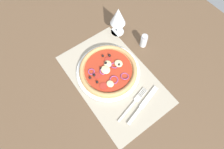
{
  "coord_description": "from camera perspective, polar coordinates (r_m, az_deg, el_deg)",
  "views": [
    {
      "loc": [
        26.31,
        -20.07,
        72.36
      ],
      "look_at": [
        -1.17,
        0.0,
        2.62
      ],
      "focal_mm": 29.23,
      "sensor_mm": 36.0,
      "label": 1
    }
  ],
  "objects": [
    {
      "name": "plate",
      "position": [
        0.8,
        -1.23,
        0.87
      ],
      "size": [
        27.8,
        27.8,
        1.22
      ],
      "primitive_type": "cylinder",
      "color": "white",
      "rests_on": "placemat"
    },
    {
      "name": "placemat",
      "position": [
        0.79,
        0.5,
        -1.38
      ],
      "size": [
        49.23,
        30.7,
        0.4
      ],
      "primitive_type": "cube",
      "color": "#A39984",
      "rests_on": "ground_plane"
    },
    {
      "name": "fork",
      "position": [
        0.76,
        6.9,
        -8.82
      ],
      "size": [
        5.69,
        17.85,
        0.44
      ],
      "rotation": [
        0.0,
        0.0,
        1.81
      ],
      "color": "silver",
      "rests_on": "placemat"
    },
    {
      "name": "pizza",
      "position": [
        0.78,
        -1.24,
        1.42
      ],
      "size": [
        25.16,
        25.16,
        2.69
      ],
      "color": "tan",
      "rests_on": "plate"
    },
    {
      "name": "ground_plane",
      "position": [
        0.81,
        0.49,
        -1.8
      ],
      "size": [
        190.0,
        140.0,
        2.4
      ],
      "primitive_type": "cube",
      "color": "brown"
    },
    {
      "name": "wine_glass",
      "position": [
        0.86,
        1.9,
        17.51
      ],
      "size": [
        7.2,
        7.2,
        14.9
      ],
      "color": "silver",
      "rests_on": "ground_plane"
    },
    {
      "name": "pepper_shaker",
      "position": [
        0.87,
        9.91,
        10.37
      ],
      "size": [
        3.2,
        3.2,
        6.7
      ],
      "color": "silver",
      "rests_on": "ground_plane"
    },
    {
      "name": "knife",
      "position": [
        0.76,
        9.76,
        -9.26
      ],
      "size": [
        6.7,
        19.76,
        0.62
      ],
      "rotation": [
        0.0,
        0.0,
        1.83
      ],
      "color": "silver",
      "rests_on": "placemat"
    }
  ]
}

